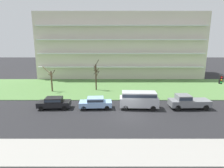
# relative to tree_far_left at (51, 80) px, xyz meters

# --- Properties ---
(ground) EXTENTS (160.00, 160.00, 0.00)m
(ground) POSITION_rel_tree_far_left_xyz_m (13.05, -11.12, -2.23)
(ground) COLOR #232326
(sidewalk_curb_near) EXTENTS (80.00, 4.00, 0.15)m
(sidewalk_curb_near) POSITION_rel_tree_far_left_xyz_m (13.05, -19.12, -2.16)
(sidewalk_curb_near) COLOR #99968E
(sidewalk_curb_near) RESTS_ON ground
(grass_lawn_strip) EXTENTS (80.00, 16.00, 0.08)m
(grass_lawn_strip) POSITION_rel_tree_far_left_xyz_m (13.05, 2.88, -2.19)
(grass_lawn_strip) COLOR #547F42
(grass_lawn_strip) RESTS_ON ground
(apartment_building) EXTENTS (39.85, 14.38, 15.44)m
(apartment_building) POSITION_rel_tree_far_left_xyz_m (13.05, 17.59, 5.48)
(apartment_building) COLOR beige
(apartment_building) RESTS_ON ground
(tree_far_left) EXTENTS (2.11, 2.13, 4.70)m
(tree_far_left) POSITION_rel_tree_far_left_xyz_m (0.00, 0.00, 0.00)
(tree_far_left) COLOR brown
(tree_far_left) RESTS_ON ground
(tree_left) EXTENTS (1.14, 1.12, 5.72)m
(tree_left) POSITION_rel_tree_far_left_xyz_m (7.99, 1.05, 0.56)
(tree_left) COLOR #423023
(tree_left) RESTS_ON ground
(pickup_gray_near_left) EXTENTS (5.46, 2.18, 1.95)m
(pickup_gray_near_left) POSITION_rel_tree_far_left_xyz_m (21.30, -8.63, -1.22)
(pickup_gray_near_left) COLOR slate
(pickup_gray_near_left) RESTS_ON ground
(van_silver_center_left) EXTENTS (5.28, 2.23, 2.36)m
(van_silver_center_left) POSITION_rel_tree_far_left_xyz_m (14.60, -8.62, -0.84)
(van_silver_center_left) COLOR #B7BABF
(van_silver_center_left) RESTS_ON ground
(sedan_black_center_right) EXTENTS (4.49, 2.02, 1.57)m
(sedan_black_center_right) POSITION_rel_tree_far_left_xyz_m (2.99, -8.62, -1.36)
(sedan_black_center_right) COLOR black
(sedan_black_center_right) RESTS_ON ground
(sedan_blue_near_right) EXTENTS (4.49, 2.04, 1.57)m
(sedan_blue_near_right) POSITION_rel_tree_far_left_xyz_m (8.68, -8.62, -1.36)
(sedan_blue_near_right) COLOR #8CB2E0
(sedan_blue_near_right) RESTS_ON ground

